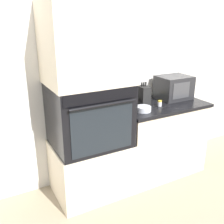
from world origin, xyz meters
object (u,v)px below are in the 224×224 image
at_px(condiment_jar_mid, 160,103).
at_px(knife_block, 143,96).
at_px(condiment_jar_near, 146,97).
at_px(bowl, 143,109).
at_px(wall_oven, 89,115).
at_px(microwave, 174,87).

bearing_deg(condiment_jar_mid, knife_block, 141.57).
bearing_deg(condiment_jar_near, bowl, -128.63).
xyz_separation_m(wall_oven, bowl, (0.56, -0.13, 0.01)).
bearing_deg(knife_block, condiment_jar_mid, -38.43).
bearing_deg(bowl, microwave, 20.43).
height_order(microwave, condiment_jar_near, microwave).
bearing_deg(bowl, knife_block, 56.41).
distance_m(knife_block, condiment_jar_near, 0.24).
distance_m(bowl, condiment_jar_near, 0.43).
height_order(wall_oven, knife_block, wall_oven).
relative_size(knife_block, condiment_jar_near, 3.91).
distance_m(condiment_jar_near, condiment_jar_mid, 0.28).
relative_size(knife_block, condiment_jar_mid, 4.03).
distance_m(microwave, knife_block, 0.48).
height_order(wall_oven, microwave, wall_oven).
relative_size(wall_oven, condiment_jar_near, 11.12).
height_order(wall_oven, bowl, wall_oven).
relative_size(wall_oven, knife_block, 2.85).
xyz_separation_m(knife_block, condiment_jar_near, (0.16, 0.17, -0.08)).
relative_size(knife_block, bowl, 1.63).
relative_size(bowl, condiment_jar_mid, 2.47).
distance_m(microwave, condiment_jar_near, 0.36).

